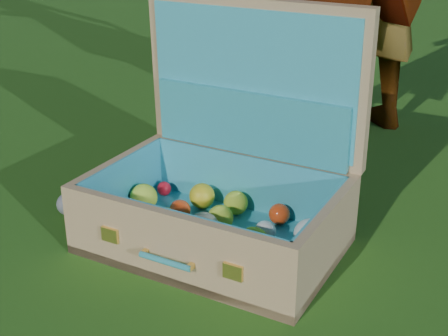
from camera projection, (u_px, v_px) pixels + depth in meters
ground at (184, 224)px, 1.88m from camera, size 60.00×60.00×0.00m
stray_ball at (68, 204)px, 1.93m from camera, size 0.07×0.07×0.07m
suitcase at (227, 176)px, 1.75m from camera, size 0.76×0.61×0.66m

